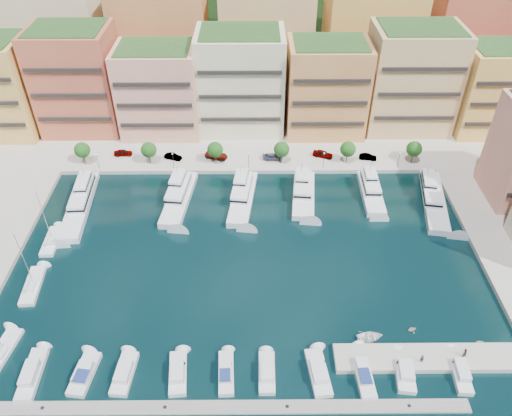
% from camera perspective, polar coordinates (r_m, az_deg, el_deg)
% --- Properties ---
extents(ground, '(400.00, 400.00, 0.00)m').
position_cam_1_polar(ground, '(97.46, -0.95, -6.28)').
color(ground, black).
rests_on(ground, ground).
extents(north_quay, '(220.00, 64.00, 2.00)m').
position_cam_1_polar(north_quay, '(147.82, -0.79, 11.05)').
color(north_quay, '#9E998E').
rests_on(north_quay, ground).
extents(hillside, '(240.00, 40.00, 58.00)m').
position_cam_1_polar(hillside, '(191.56, -0.73, 17.79)').
color(hillside, '#1B3616').
rests_on(hillside, ground).
extents(south_pontoon, '(72.00, 2.20, 0.35)m').
position_cam_1_polar(south_pontoon, '(79.36, -3.43, -21.85)').
color(south_pontoon, gray).
rests_on(south_pontoon, ground).
extents(finger_pier, '(32.00, 5.00, 2.00)m').
position_cam_1_polar(finger_pier, '(88.29, 19.65, -16.02)').
color(finger_pier, '#9E998E').
rests_on(finger_pier, ground).
extents(apartment_1, '(20.00, 16.50, 26.80)m').
position_cam_1_polar(apartment_1, '(140.00, -19.74, 13.63)').
color(apartment_1, '#B5663C').
rests_on(apartment_1, north_quay).
extents(apartment_2, '(20.00, 15.50, 22.80)m').
position_cam_1_polar(apartment_2, '(133.75, -11.03, 13.08)').
color(apartment_2, '#E6A180').
rests_on(apartment_2, north_quay).
extents(apartment_3, '(22.00, 16.50, 25.80)m').
position_cam_1_polar(apartment_3, '(132.76, -1.76, 14.29)').
color(apartment_3, '#F2E7BB').
rests_on(apartment_3, north_quay).
extents(apartment_4, '(20.00, 15.50, 23.80)m').
position_cam_1_polar(apartment_4, '(132.68, 8.05, 13.43)').
color(apartment_4, '#E09F54').
rests_on(apartment_4, north_quay).
extents(apartment_5, '(22.00, 16.50, 26.80)m').
position_cam_1_polar(apartment_5, '(138.67, 17.31, 13.91)').
color(apartment_5, tan).
rests_on(apartment_5, north_quay).
extents(apartment_6, '(20.00, 15.50, 22.80)m').
position_cam_1_polar(apartment_6, '(145.79, 25.81, 12.12)').
color(apartment_6, '#E0A851').
rests_on(apartment_6, north_quay).
extents(backblock_0, '(26.00, 18.00, 30.00)m').
position_cam_1_polar(backblock_0, '(162.25, -21.62, 17.24)').
color(backblock_0, '#F2E7BB').
rests_on(backblock_0, north_quay).
extents(backblock_1, '(26.00, 18.00, 30.00)m').
position_cam_1_polar(backblock_1, '(154.45, -10.64, 18.19)').
color(backblock_1, '#E09F54').
rests_on(backblock_1, north_quay).
extents(backblock_2, '(26.00, 18.00, 30.00)m').
position_cam_1_polar(backblock_2, '(152.27, 1.15, 18.51)').
color(backblock_2, tan).
rests_on(backblock_2, north_quay).
extents(backblock_3, '(26.00, 18.00, 30.00)m').
position_cam_1_polar(backblock_3, '(155.94, 12.83, 18.11)').
color(backblock_3, '#E0A851').
rests_on(backblock_3, north_quay).
extents(backblock_4, '(26.00, 18.00, 30.00)m').
position_cam_1_polar(backblock_4, '(165.07, 23.50, 17.12)').
color(backblock_4, '#B5663C').
rests_on(backblock_4, north_quay).
extents(tree_0, '(3.80, 3.80, 5.65)m').
position_cam_1_polar(tree_0, '(127.58, -19.26, 6.27)').
color(tree_0, '#473323').
rests_on(tree_0, north_quay).
extents(tree_1, '(3.80, 3.80, 5.65)m').
position_cam_1_polar(tree_1, '(123.35, -12.16, 6.52)').
color(tree_1, '#473323').
rests_on(tree_1, north_quay).
extents(tree_2, '(3.80, 3.80, 5.65)m').
position_cam_1_polar(tree_2, '(121.11, -4.69, 6.67)').
color(tree_2, '#473323').
rests_on(tree_2, north_quay).
extents(tree_3, '(3.80, 3.80, 5.65)m').
position_cam_1_polar(tree_3, '(120.96, 2.95, 6.71)').
color(tree_3, '#473323').
rests_on(tree_3, north_quay).
extents(tree_4, '(3.80, 3.80, 5.65)m').
position_cam_1_polar(tree_4, '(122.90, 10.46, 6.63)').
color(tree_4, '#473323').
rests_on(tree_4, north_quay).
extents(tree_5, '(3.80, 3.80, 5.65)m').
position_cam_1_polar(tree_5, '(126.86, 17.63, 6.46)').
color(tree_5, '#473323').
rests_on(tree_5, north_quay).
extents(lamppost_0, '(0.30, 0.30, 4.20)m').
position_cam_1_polar(lamppost_0, '(124.98, -17.69, 5.41)').
color(lamppost_0, black).
rests_on(lamppost_0, north_quay).
extents(lamppost_1, '(0.30, 0.30, 4.20)m').
position_cam_1_polar(lamppost_1, '(120.85, -9.48, 5.63)').
color(lamppost_1, black).
rests_on(lamppost_1, north_quay).
extents(lamppost_2, '(0.30, 0.30, 4.20)m').
position_cam_1_polar(lamppost_2, '(119.33, -0.87, 5.74)').
color(lamppost_2, black).
rests_on(lamppost_2, north_quay).
extents(lamppost_3, '(0.30, 0.30, 4.20)m').
position_cam_1_polar(lamppost_3, '(120.51, 7.76, 5.72)').
color(lamppost_3, black).
rests_on(lamppost_3, north_quay).
extents(lamppost_4, '(0.30, 0.30, 4.20)m').
position_cam_1_polar(lamppost_4, '(124.31, 16.04, 5.58)').
color(lamppost_4, black).
rests_on(lamppost_4, north_quay).
extents(yacht_0, '(5.79, 23.82, 7.30)m').
position_cam_1_polar(yacht_0, '(116.71, -19.41, 0.77)').
color(yacht_0, silver).
rests_on(yacht_0, ground).
extents(yacht_2, '(6.85, 19.77, 7.30)m').
position_cam_1_polar(yacht_2, '(113.03, -8.76, 1.46)').
color(yacht_2, silver).
rests_on(yacht_2, ground).
extents(yacht_3, '(6.74, 19.55, 7.30)m').
position_cam_1_polar(yacht_3, '(111.90, -1.51, 1.54)').
color(yacht_3, silver).
rests_on(yacht_3, ground).
extents(yacht_4, '(6.38, 17.32, 7.30)m').
position_cam_1_polar(yacht_4, '(113.30, 5.45, 1.81)').
color(yacht_4, silver).
rests_on(yacht_4, ground).
extents(yacht_5, '(4.52, 15.81, 7.30)m').
position_cam_1_polar(yacht_5, '(116.24, 12.98, 2.02)').
color(yacht_5, silver).
rests_on(yacht_5, ground).
extents(yacht_6, '(8.05, 22.16, 7.30)m').
position_cam_1_polar(yacht_6, '(117.98, 19.59, 1.18)').
color(yacht_6, silver).
rests_on(yacht_6, ground).
extents(cruiser_0, '(2.97, 9.25, 2.55)m').
position_cam_1_polar(cruiser_0, '(88.54, -24.23, -16.97)').
color(cruiser_0, silver).
rests_on(cruiser_0, ground).
extents(cruiser_1, '(3.84, 7.96, 2.66)m').
position_cam_1_polar(cruiser_1, '(85.70, -19.05, -17.51)').
color(cruiser_1, silver).
rests_on(cruiser_1, ground).
extents(cruiser_2, '(3.34, 7.74, 2.55)m').
position_cam_1_polar(cruiser_2, '(84.02, -14.81, -17.86)').
color(cruiser_2, silver).
rests_on(cruiser_2, ground).
extents(cruiser_3, '(3.36, 7.82, 2.55)m').
position_cam_1_polar(cruiser_3, '(82.42, -8.91, -18.19)').
color(cruiser_3, silver).
rests_on(cruiser_3, ground).
extents(cruiser_4, '(2.70, 7.71, 2.66)m').
position_cam_1_polar(cruiser_4, '(81.65, -3.44, -18.34)').
color(cruiser_4, silver).
rests_on(cruiser_4, ground).
extents(cruiser_5, '(2.59, 7.29, 2.55)m').
position_cam_1_polar(cruiser_5, '(81.59, 1.25, -18.34)').
color(cruiser_5, silver).
rests_on(cruiser_5, ground).
extents(cruiser_6, '(3.75, 8.56, 2.55)m').
position_cam_1_polar(cruiser_6, '(82.17, 7.14, -18.19)').
color(cruiser_6, silver).
rests_on(cruiser_6, ground).
extents(cruiser_7, '(2.93, 9.31, 2.66)m').
position_cam_1_polar(cruiser_7, '(83.26, 12.11, -17.92)').
color(cruiser_7, silver).
rests_on(cruiser_7, ground).
extents(cruiser_8, '(3.47, 7.45, 2.55)m').
position_cam_1_polar(cruiser_8, '(84.86, 16.61, -17.55)').
color(cruiser_8, silver).
rests_on(cruiser_8, ground).
extents(cruiser_9, '(2.85, 7.95, 2.55)m').
position_cam_1_polar(cruiser_9, '(87.64, 22.27, -16.95)').
color(cruiser_9, silver).
rests_on(cruiser_9, ground).
extents(sailboat_0, '(4.05, 8.92, 13.20)m').
position_cam_1_polar(sailboat_0, '(93.57, -26.95, -14.39)').
color(sailboat_0, silver).
rests_on(sailboat_0, ground).
extents(sailboat_1, '(3.57, 9.63, 13.20)m').
position_cam_1_polar(sailboat_1, '(101.55, -24.14, -8.16)').
color(sailboat_1, silver).
rests_on(sailboat_1, ground).
extents(sailboat_2, '(3.06, 8.67, 13.20)m').
position_cam_1_polar(sailboat_2, '(109.46, -22.32, -3.59)').
color(sailboat_2, silver).
rests_on(sailboat_2, ground).
extents(tender_1, '(1.86, 1.71, 0.81)m').
position_cam_1_polar(tender_1, '(90.47, 17.41, -13.07)').
color(tender_1, beige).
rests_on(tender_1, ground).
extents(tender_3, '(1.56, 1.37, 0.78)m').
position_cam_1_polar(tender_3, '(92.63, 24.20, -13.83)').
color(tender_3, beige).
rests_on(tender_3, ground).
extents(tender_0, '(4.84, 3.76, 0.92)m').
position_cam_1_polar(tender_0, '(87.60, 12.90, -14.18)').
color(tender_0, white).
rests_on(tender_0, ground).
extents(car_0, '(4.59, 2.06, 1.53)m').
position_cam_1_polar(car_0, '(129.44, -14.95, 6.14)').
color(car_0, gray).
rests_on(car_0, north_quay).
extents(car_1, '(4.60, 2.91, 1.43)m').
position_cam_1_polar(car_1, '(125.34, -9.47, 5.81)').
color(car_1, gray).
rests_on(car_1, north_quay).
extents(car_2, '(6.16, 4.35, 1.56)m').
position_cam_1_polar(car_2, '(124.47, -4.56, 6.04)').
color(car_2, gray).
rests_on(car_2, north_quay).
extents(car_3, '(5.04, 2.13, 1.45)m').
position_cam_1_polar(car_3, '(123.70, 1.92, 5.89)').
color(car_3, gray).
rests_on(car_3, north_quay).
extents(car_4, '(5.35, 3.65, 1.69)m').
position_cam_1_polar(car_4, '(125.59, 7.64, 6.16)').
color(car_4, gray).
rests_on(car_4, north_quay).
extents(car_5, '(4.48, 2.35, 1.40)m').
position_cam_1_polar(car_5, '(126.62, 12.66, 5.72)').
color(car_5, gray).
rests_on(car_5, north_quay).
extents(person_0, '(0.70, 0.71, 1.66)m').
position_cam_1_polar(person_0, '(85.52, 18.44, -16.00)').
color(person_0, '#282B50').
rests_on(person_0, finger_pier).
extents(person_1, '(1.03, 0.88, 1.84)m').
position_cam_1_polar(person_1, '(88.33, 22.71, -15.01)').
color(person_1, '#4A2F2C').
rests_on(person_1, finger_pier).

